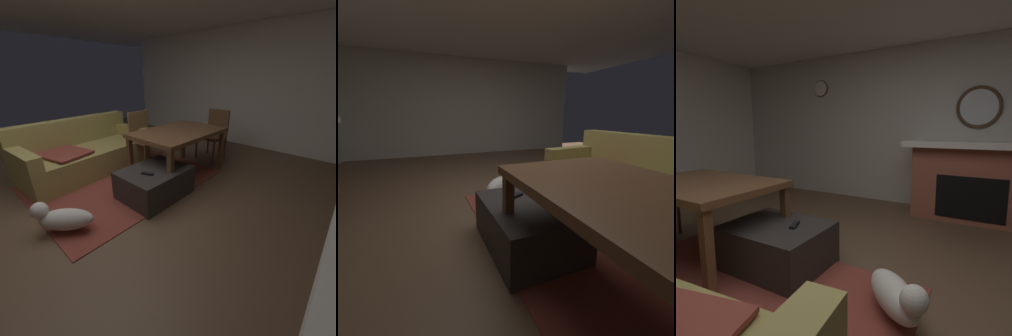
% 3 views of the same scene
% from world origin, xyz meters
% --- Properties ---
extents(floor, '(9.29, 9.29, 0.00)m').
position_xyz_m(floor, '(0.00, 0.00, 0.00)').
color(floor, brown).
extents(wall_right_window_side, '(0.12, 6.41, 2.51)m').
position_xyz_m(wall_right_window_side, '(3.87, 0.00, 1.26)').
color(wall_right_window_side, white).
rests_on(wall_right_window_side, ground).
extents(area_rug, '(2.60, 2.00, 0.01)m').
position_xyz_m(area_rug, '(0.74, 0.32, 0.01)').
color(area_rug, brown).
rests_on(area_rug, ground).
extents(couch, '(2.18, 1.10, 0.86)m').
position_xyz_m(couch, '(0.55, 1.10, 0.30)').
color(couch, '#9E8E4C').
rests_on(couch, ground).
extents(ottoman_coffee_table, '(0.90, 0.69, 0.39)m').
position_xyz_m(ottoman_coffee_table, '(0.74, -0.39, 0.19)').
color(ottoman_coffee_table, '#2D2826').
rests_on(ottoman_coffee_table, ground).
extents(tv_remote, '(0.11, 0.17, 0.02)m').
position_xyz_m(tv_remote, '(0.58, -0.43, 0.40)').
color(tv_remote, black).
rests_on(tv_remote, ottoman_coffee_table).
extents(dining_table, '(1.42, 0.94, 0.74)m').
position_xyz_m(dining_table, '(1.47, -0.19, 0.66)').
color(dining_table, brown).
rests_on(dining_table, ground).
extents(dining_chair_north, '(0.45, 0.45, 0.93)m').
position_xyz_m(dining_chair_north, '(1.48, 0.67, 0.52)').
color(dining_chair_north, brown).
rests_on(dining_chair_north, ground).
extents(dining_chair_east, '(0.46, 0.46, 0.93)m').
position_xyz_m(dining_chair_east, '(2.58, -0.19, 0.52)').
color(dining_chair_east, brown).
rests_on(dining_chair_east, ground).
extents(potted_plant, '(0.30, 0.30, 0.45)m').
position_xyz_m(potted_plant, '(2.53, 0.88, 0.26)').
color(potted_plant, brown).
rests_on(potted_plant, ground).
extents(small_dog, '(0.54, 0.53, 0.32)m').
position_xyz_m(small_dog, '(-0.42, -0.22, 0.18)').
color(small_dog, silver).
rests_on(small_dog, ground).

